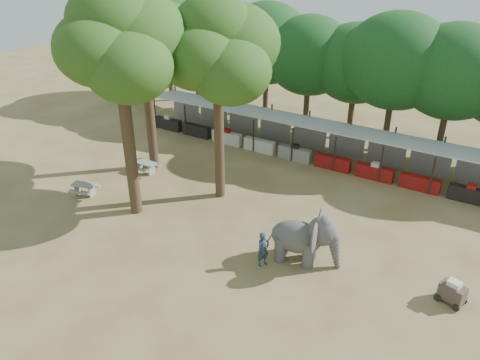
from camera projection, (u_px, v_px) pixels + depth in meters
The scene contains 11 objects.
ground at pixel (203, 264), 22.09m from camera, with size 100.00×100.00×0.00m, color brown.
vendor_stalls at pixel (320, 144), 32.03m from camera, with size 28.00×2.99×2.80m.
yard_tree_left at pixel (144, 41), 28.01m from camera, with size 7.10×6.90×11.02m.
yard_tree_center at pixel (118, 44), 22.37m from camera, with size 7.10×6.90×12.04m.
yard_tree_back at pixel (217, 50), 24.31m from camera, with size 7.10×6.90×11.36m.
backdrop_trees at pixel (352, 65), 33.94m from camera, with size 46.46×5.95×8.33m.
elephant at pixel (305, 238), 21.74m from camera, with size 3.52×2.61×2.62m.
handler at pixel (263, 249), 21.65m from camera, with size 0.63×0.42×1.75m, color #26384C.
picnic_table_near at pixel (84, 188), 27.85m from camera, with size 1.75×1.65×0.72m.
picnic_table_far at pixel (146, 166), 30.54m from camera, with size 1.52×1.37×0.74m.
cart_front at pixel (452, 292), 19.54m from camera, with size 1.29×1.04×1.10m.
Camera 1 is at (10.81, -14.24, 13.69)m, focal length 35.00 mm.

